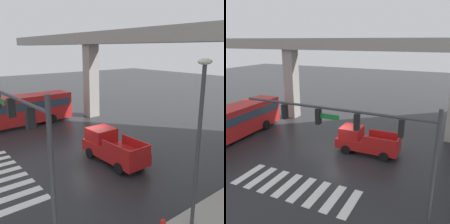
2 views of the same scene
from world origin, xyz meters
TOP-DOWN VIEW (x-y plane):
  - ground_plane at (0.00, 0.00)m, footprint 120.00×120.00m
  - crosswalk_stripes at (0.00, -6.28)m, footprint 8.25×2.80m
  - elevated_overpass at (0.00, 6.31)m, footprint 58.54×2.11m
  - pickup_truck at (2.32, 0.45)m, footprint 5.13×2.14m
  - city_bus at (-10.00, -1.71)m, footprint 3.06×10.88m
  - traffic_signal_mast at (4.35, -6.56)m, footprint 10.89×0.32m
  - street_lamp_near_corner at (10.00, -1.15)m, footprint 0.44×0.70m

SIDE VIEW (x-z plane):
  - ground_plane at x=0.00m, z-range 0.00..0.00m
  - crosswalk_stripes at x=0.00m, z-range 0.00..0.01m
  - pickup_truck at x=2.32m, z-range -0.05..2.03m
  - city_bus at x=-10.00m, z-range 0.23..3.22m
  - street_lamp_near_corner at x=10.00m, z-range 0.94..8.18m
  - traffic_signal_mast at x=4.35m, z-range 1.58..7.78m
  - elevated_overpass at x=0.00m, z-range 3.29..12.50m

